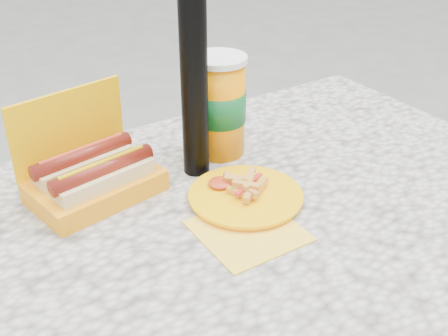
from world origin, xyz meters
TOP-DOWN VIEW (x-y plane):
  - picnic_table at (0.00, 0.00)m, footprint 1.20×0.80m
  - hotdog_box at (-0.20, 0.19)m, footprint 0.25×0.19m
  - fries_plate at (0.02, 0.02)m, footprint 0.23×0.26m
  - soda_cup at (0.08, 0.20)m, footprint 0.11×0.11m

SIDE VIEW (x-z plane):
  - picnic_table at x=0.00m, z-range 0.27..1.02m
  - fries_plate at x=0.02m, z-range 0.74..0.78m
  - hotdog_box at x=-0.20m, z-range 0.70..0.88m
  - soda_cup at x=0.08m, z-range 0.75..0.96m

